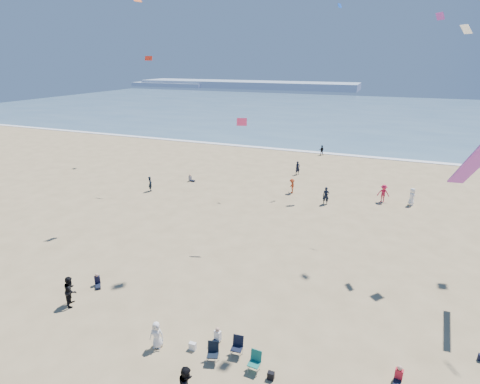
% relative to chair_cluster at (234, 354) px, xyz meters
% --- Properties ---
extents(ground, '(220.00, 220.00, 0.00)m').
position_rel_chair_cluster_xyz_m(ground, '(-4.41, -1.26, -0.50)').
color(ground, tan).
rests_on(ground, ground).
extents(ocean, '(220.00, 100.00, 0.06)m').
position_rel_chair_cluster_xyz_m(ocean, '(-4.41, 93.74, -0.47)').
color(ocean, '#476B84').
rests_on(ocean, ground).
extents(surf_line, '(220.00, 1.20, 0.08)m').
position_rel_chair_cluster_xyz_m(surf_line, '(-4.41, 43.74, -0.46)').
color(surf_line, white).
rests_on(surf_line, ground).
extents(headland_far, '(110.00, 20.00, 3.20)m').
position_rel_chair_cluster_xyz_m(headland_far, '(-64.41, 168.74, 1.10)').
color(headland_far, '#7A8EA8').
rests_on(headland_far, ground).
extents(headland_near, '(40.00, 14.00, 2.00)m').
position_rel_chair_cluster_xyz_m(headland_near, '(-104.41, 163.74, 0.50)').
color(headland_near, '#7A8EA8').
rests_on(headland_near, ground).
extents(standing_flyers, '(32.45, 50.12, 1.91)m').
position_rel_chair_cluster_xyz_m(standing_flyers, '(1.19, 12.87, 0.36)').
color(standing_flyers, black).
rests_on(standing_flyers, ground).
extents(seated_group, '(23.64, 32.73, 0.84)m').
position_rel_chair_cluster_xyz_m(seated_group, '(-3.54, 4.31, -0.08)').
color(seated_group, white).
rests_on(seated_group, ground).
extents(chair_cluster, '(2.69, 1.50, 1.00)m').
position_rel_chair_cluster_xyz_m(chair_cluster, '(0.00, 0.00, 0.00)').
color(chair_cluster, black).
rests_on(chair_cluster, ground).
extents(white_tote, '(0.35, 0.20, 0.40)m').
position_rel_chair_cluster_xyz_m(white_tote, '(-2.26, 0.03, -0.30)').
color(white_tote, white).
rests_on(white_tote, ground).
extents(black_backpack, '(0.30, 0.22, 0.38)m').
position_rel_chair_cluster_xyz_m(black_backpack, '(1.88, -0.27, -0.31)').
color(black_backpack, black).
rests_on(black_backpack, ground).
extents(kites_aloft, '(44.07, 43.62, 29.82)m').
position_rel_chair_cluster_xyz_m(kites_aloft, '(4.77, 10.98, 15.35)').
color(kites_aloft, '#26CCE3').
rests_on(kites_aloft, ground).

